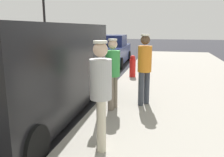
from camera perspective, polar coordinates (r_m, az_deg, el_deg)
The scene contains 10 objects.
ground_plane at distance 5.02m, azimuth -21.62°, elevation -12.99°, with size 80.00×80.00×0.00m, color #2D2D33.
sidewalk_slab at distance 4.28m, azimuth 23.16°, elevation -16.56°, with size 5.00×32.00×0.15m, color #9E998E.
parking_meter_near at distance 4.83m, azimuth -3.47°, elevation 1.68°, with size 0.14×0.18×1.52m.
pedestrian_in_orange at distance 5.85m, azimuth 7.92°, elevation 3.28°, with size 0.34×0.34×1.76m.
pedestrian_in_green at distance 5.49m, azimuth 0.17°, elevation 2.15°, with size 0.34×0.35×1.67m.
pedestrian_in_gray at distance 3.63m, azimuth -2.74°, elevation -2.49°, with size 0.34×0.35×1.73m.
parked_van at distance 5.69m, azimuth -17.33°, elevation 2.48°, with size 2.23×5.25×2.15m.
parked_sedan_ahead at distance 13.58m, azimuth -0.42°, elevation 6.70°, with size 2.05×4.45×1.65m.
traffic_light_corner at distance 17.65m, azimuth -18.77°, elevation 16.35°, with size 2.48×0.42×5.20m.
fire_hydrant at distance 9.30m, azimuth 5.02°, elevation 2.95°, with size 0.24×0.24×0.86m.
Camera 1 is at (2.69, -3.70, 2.07)m, focal length 37.68 mm.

